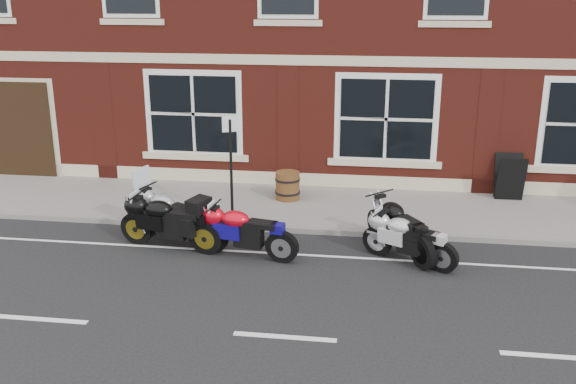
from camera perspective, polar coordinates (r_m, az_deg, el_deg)
name	(u,v)px	position (r m, az deg, el deg)	size (l,w,h in m)	color
ground	(306,259)	(12.75, 1.65, -5.99)	(80.00, 80.00, 0.00)	black
sidewalk	(320,207)	(15.51, 2.88, -1.37)	(30.00, 3.00, 0.12)	slate
kerb	(314,231)	(14.03, 2.30, -3.46)	(30.00, 0.16, 0.12)	slate
moto_touring_silver	(171,213)	(13.68, -10.36, -1.83)	(2.09, 1.21, 1.51)	black
moto_sport_red	(245,230)	(12.69, -3.85, -3.41)	(2.14, 0.58, 0.97)	black
moto_sport_black	(169,221)	(13.29, -10.53, -2.52)	(2.28, 0.61, 1.03)	black
moto_sport_silver	(408,238)	(12.62, 10.64, -4.00)	(1.81, 1.08, 0.90)	black
moto_naked_black	(400,225)	(13.02, 9.95, -2.94)	(1.32, 2.02, 1.03)	black
a_board_sign	(510,177)	(16.70, 19.10, 1.26)	(0.67, 0.44, 1.11)	black
barrel_planter	(288,186)	(15.81, -0.04, 0.57)	(0.62, 0.62, 0.69)	#553716
parking_sign	(231,162)	(14.03, -5.10, 2.67)	(0.32, 0.15, 2.39)	black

